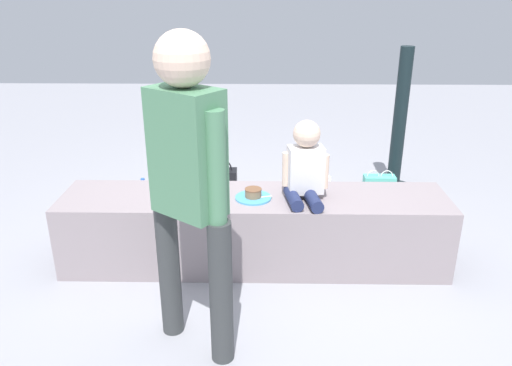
{
  "coord_description": "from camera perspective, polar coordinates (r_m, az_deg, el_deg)",
  "views": [
    {
      "loc": [
        0.06,
        -2.82,
        1.7
      ],
      "look_at": [
        0.02,
        -0.4,
        0.72
      ],
      "focal_mm": 35.12,
      "sensor_mm": 36.0,
      "label": 1
    }
  ],
  "objects": [
    {
      "name": "railing_post",
      "position": [
        4.36,
        15.83,
        4.85
      ],
      "size": [
        0.36,
        0.36,
        1.22
      ],
      "color": "black",
      "rests_on": "ground_plane"
    },
    {
      "name": "gift_bag",
      "position": [
        4.05,
        13.75,
        -1.09
      ],
      "size": [
        0.24,
        0.1,
        0.34
      ],
      "color": "#59C6B2",
      "rests_on": "ground_plane"
    },
    {
      "name": "handbag_black_leather",
      "position": [
        4.32,
        -4.13,
        0.36
      ],
      "size": [
        0.29,
        0.14,
        0.3
      ],
      "color": "black",
      "rests_on": "ground_plane"
    },
    {
      "name": "child_seated",
      "position": [
        2.99,
        5.63,
        2.0
      ],
      "size": [
        0.28,
        0.33,
        0.48
      ],
      "color": "navy",
      "rests_on": "concrete_ledge"
    },
    {
      "name": "adult_standing",
      "position": [
        2.2,
        -7.73,
        1.13
      ],
      "size": [
        0.38,
        0.34,
        1.53
      ],
      "color": "#353839",
      "rests_on": "ground_plane"
    },
    {
      "name": "cake_plate",
      "position": [
        3.04,
        -0.31,
        -1.41
      ],
      "size": [
        0.22,
        0.22,
        0.07
      ],
      "color": "#4CA5D8",
      "rests_on": "concrete_ledge"
    },
    {
      "name": "concrete_ledge",
      "position": [
        3.18,
        -0.19,
        -5.35
      ],
      "size": [
        2.39,
        0.5,
        0.47
      ],
      "primitive_type": "cube",
      "color": "gray",
      "rests_on": "ground_plane"
    },
    {
      "name": "cake_box_white",
      "position": [
        4.5,
        6.27,
        0.5
      ],
      "size": [
        0.34,
        0.34,
        0.1
      ],
      "primitive_type": "cube",
      "rotation": [
        0.0,
        0.0,
        0.32
      ],
      "color": "white",
      "rests_on": "ground_plane"
    },
    {
      "name": "ground_plane",
      "position": [
        3.3,
        -0.19,
        -8.94
      ],
      "size": [
        12.0,
        12.0,
        0.0
      ],
      "primitive_type": "plane",
      "color": "#96969E"
    },
    {
      "name": "water_bottle_near_gift",
      "position": [
        4.09,
        -12.83,
        -1.64
      ],
      "size": [
        0.06,
        0.06,
        0.2
      ],
      "color": "silver",
      "rests_on": "ground_plane"
    },
    {
      "name": "water_bottle_far_side",
      "position": [
        4.23,
        -12.68,
        -0.82
      ],
      "size": [
        0.07,
        0.07,
        0.2
      ],
      "color": "silver",
      "rests_on": "ground_plane"
    }
  ]
}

